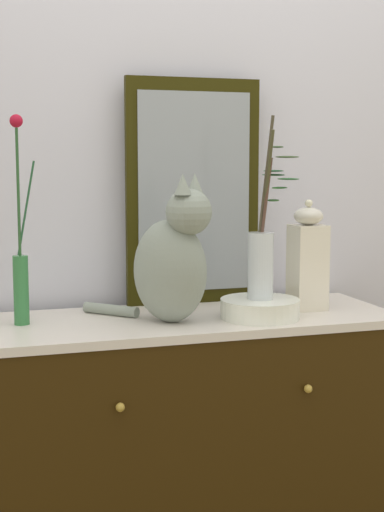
{
  "coord_description": "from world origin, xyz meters",
  "views": [
    {
      "loc": [
        -0.64,
        -2.08,
        1.26
      ],
      "look_at": [
        0.0,
        0.0,
        0.98
      ],
      "focal_mm": 52.49,
      "sensor_mm": 36.0,
      "label": 1
    }
  ],
  "objects_px": {
    "vase_slim_green": "(21,266)",
    "vase_glass_clear": "(262,254)",
    "sideboard": "(192,446)",
    "bowl_porcelain": "(260,308)",
    "cat_sitting": "(173,260)",
    "mirror_leaning": "(193,192)",
    "jar_lidded_porcelain": "(307,259)"
  },
  "relations": [
    {
      "from": "vase_slim_green",
      "to": "vase_glass_clear",
      "type": "distance_m",
      "value": 0.69
    },
    {
      "from": "sideboard",
      "to": "vase_glass_clear",
      "type": "height_order",
      "value": "vase_glass_clear"
    },
    {
      "from": "sideboard",
      "to": "bowl_porcelain",
      "type": "height_order",
      "value": "bowl_porcelain"
    },
    {
      "from": "cat_sitting",
      "to": "vase_glass_clear",
      "type": "bearing_deg",
      "value": -4.31
    },
    {
      "from": "mirror_leaning",
      "to": "vase_slim_green",
      "type": "relative_size",
      "value": 1.23
    },
    {
      "from": "mirror_leaning",
      "to": "bowl_porcelain",
      "type": "bearing_deg",
      "value": -68.59
    },
    {
      "from": "sideboard",
      "to": "cat_sitting",
      "type": "height_order",
      "value": "cat_sitting"
    },
    {
      "from": "sideboard",
      "to": "bowl_porcelain",
      "type": "bearing_deg",
      "value": -24.54
    },
    {
      "from": "cat_sitting",
      "to": "vase_glass_clear",
      "type": "distance_m",
      "value": 0.27
    },
    {
      "from": "vase_slim_green",
      "to": "jar_lidded_porcelain",
      "type": "relative_size",
      "value": 1.71
    },
    {
      "from": "mirror_leaning",
      "to": "vase_glass_clear",
      "type": "xyz_separation_m",
      "value": [
        0.12,
        -0.29,
        -0.17
      ]
    },
    {
      "from": "cat_sitting",
      "to": "vase_slim_green",
      "type": "bearing_deg",
      "value": 166.74
    },
    {
      "from": "vase_glass_clear",
      "to": "sideboard",
      "type": "bearing_deg",
      "value": 156.38
    },
    {
      "from": "cat_sitting",
      "to": "bowl_porcelain",
      "type": "bearing_deg",
      "value": -4.61
    },
    {
      "from": "mirror_leaning",
      "to": "vase_slim_green",
      "type": "height_order",
      "value": "mirror_leaning"
    },
    {
      "from": "vase_glass_clear",
      "to": "mirror_leaning",
      "type": "bearing_deg",
      "value": 112.46
    },
    {
      "from": "sideboard",
      "to": "vase_slim_green",
      "type": "distance_m",
      "value": 0.75
    },
    {
      "from": "mirror_leaning",
      "to": "jar_lidded_porcelain",
      "type": "xyz_separation_m",
      "value": [
        0.31,
        -0.2,
        -0.2
      ]
    },
    {
      "from": "mirror_leaning",
      "to": "vase_glass_clear",
      "type": "distance_m",
      "value": 0.35
    },
    {
      "from": "sideboard",
      "to": "mirror_leaning",
      "type": "xyz_separation_m",
      "value": [
        0.07,
        0.21,
        0.76
      ]
    },
    {
      "from": "vase_slim_green",
      "to": "cat_sitting",
      "type": "bearing_deg",
      "value": -13.26
    },
    {
      "from": "cat_sitting",
      "to": "mirror_leaning",
      "type": "bearing_deg",
      "value": 61.55
    },
    {
      "from": "vase_slim_green",
      "to": "bowl_porcelain",
      "type": "distance_m",
      "value": 0.7
    },
    {
      "from": "mirror_leaning",
      "to": "sideboard",
      "type": "bearing_deg",
      "value": -108.43
    },
    {
      "from": "bowl_porcelain",
      "to": "vase_glass_clear",
      "type": "bearing_deg",
      "value": 9.35
    },
    {
      "from": "mirror_leaning",
      "to": "jar_lidded_porcelain",
      "type": "bearing_deg",
      "value": -33.68
    },
    {
      "from": "cat_sitting",
      "to": "vase_glass_clear",
      "type": "xyz_separation_m",
      "value": [
        0.27,
        -0.02,
        0.01
      ]
    },
    {
      "from": "mirror_leaning",
      "to": "vase_glass_clear",
      "type": "height_order",
      "value": "mirror_leaning"
    },
    {
      "from": "sideboard",
      "to": "cat_sitting",
      "type": "distance_m",
      "value": 0.59
    },
    {
      "from": "sideboard",
      "to": "vase_glass_clear",
      "type": "xyz_separation_m",
      "value": [
        0.19,
        -0.08,
        0.59
      ]
    },
    {
      "from": "vase_slim_green",
      "to": "vase_glass_clear",
      "type": "xyz_separation_m",
      "value": [
        0.68,
        -0.12,
        0.02
      ]
    },
    {
      "from": "jar_lidded_porcelain",
      "to": "cat_sitting",
      "type": "bearing_deg",
      "value": -171.75
    }
  ]
}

